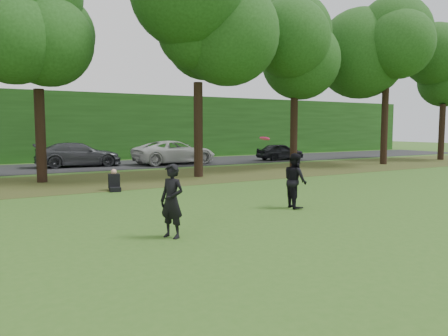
{
  "coord_description": "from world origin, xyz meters",
  "views": [
    {
      "loc": [
        -5.79,
        -6.85,
        2.43
      ],
      "look_at": [
        0.37,
        3.63,
        1.3
      ],
      "focal_mm": 35.0,
      "sensor_mm": 36.0,
      "label": 1
    }
  ],
  "objects_px": {
    "player_left": "(172,201)",
    "player_right": "(295,180)",
    "frisbee": "(265,138)",
    "seated_person": "(114,183)"
  },
  "relations": [
    {
      "from": "player_left",
      "to": "player_right",
      "type": "xyz_separation_m",
      "value": [
        4.69,
        1.45,
        0.01
      ]
    },
    {
      "from": "player_left",
      "to": "frisbee",
      "type": "bearing_deg",
      "value": 74.2
    },
    {
      "from": "player_left",
      "to": "seated_person",
      "type": "xyz_separation_m",
      "value": [
        1.0,
        7.8,
        -0.51
      ]
    },
    {
      "from": "player_left",
      "to": "player_right",
      "type": "bearing_deg",
      "value": 80.33
    },
    {
      "from": "player_right",
      "to": "frisbee",
      "type": "xyz_separation_m",
      "value": [
        -1.79,
        -0.88,
        1.31
      ]
    },
    {
      "from": "player_right",
      "to": "seated_person",
      "type": "height_order",
      "value": "player_right"
    },
    {
      "from": "player_left",
      "to": "player_right",
      "type": "height_order",
      "value": "player_right"
    },
    {
      "from": "player_left",
      "to": "frisbee",
      "type": "distance_m",
      "value": 3.24
    },
    {
      "from": "player_right",
      "to": "frisbee",
      "type": "height_order",
      "value": "frisbee"
    },
    {
      "from": "frisbee",
      "to": "seated_person",
      "type": "xyz_separation_m",
      "value": [
        -1.9,
        7.24,
        -1.83
      ]
    }
  ]
}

